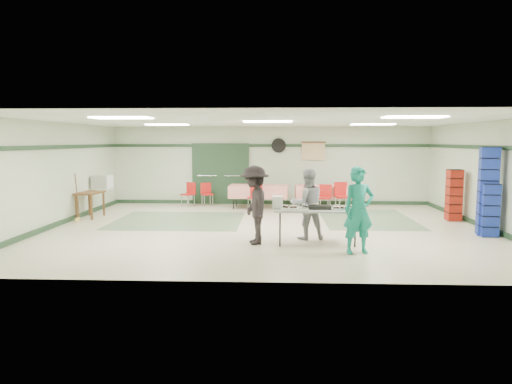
{
  "coord_description": "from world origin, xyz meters",
  "views": [
    {
      "loc": [
        0.21,
        -11.45,
        2.2
      ],
      "look_at": [
        -0.28,
        -0.3,
        0.96
      ],
      "focal_mm": 32.0,
      "sensor_mm": 36.0,
      "label": 1
    }
  ],
  "objects_px": {
    "chair_a": "(325,195)",
    "broom": "(77,197)",
    "chair_b": "(310,196)",
    "crate_stack_blue_a": "(489,210)",
    "chair_loose_b": "(189,192)",
    "printer_table": "(90,196)",
    "volunteer_grey": "(307,204)",
    "office_printer": "(102,182)",
    "serving_table": "(317,211)",
    "crate_stack_blue_b": "(488,191)",
    "chair_d": "(255,194)",
    "volunteer_dark": "(254,205)",
    "volunteer_teal": "(359,210)",
    "chair_c": "(342,193)",
    "dining_table_a": "(326,191)",
    "chair_loose_a": "(207,192)",
    "crate_stack_red": "(454,195)",
    "dining_table_b": "(259,191)"
  },
  "relations": [
    {
      "from": "chair_a",
      "to": "broom",
      "type": "bearing_deg",
      "value": -143.9
    },
    {
      "from": "chair_b",
      "to": "crate_stack_blue_a",
      "type": "height_order",
      "value": "crate_stack_blue_a"
    },
    {
      "from": "chair_loose_b",
      "to": "crate_stack_blue_a",
      "type": "distance_m",
      "value": 9.05
    },
    {
      "from": "chair_a",
      "to": "crate_stack_blue_a",
      "type": "relative_size",
      "value": 0.68
    },
    {
      "from": "printer_table",
      "to": "volunteer_grey",
      "type": "bearing_deg",
      "value": -17.48
    },
    {
      "from": "volunteer_grey",
      "to": "chair_a",
      "type": "distance_m",
      "value": 4.23
    },
    {
      "from": "printer_table",
      "to": "broom",
      "type": "distance_m",
      "value": 0.67
    },
    {
      "from": "office_printer",
      "to": "broom",
      "type": "distance_m",
      "value": 1.64
    },
    {
      "from": "serving_table",
      "to": "crate_stack_blue_b",
      "type": "xyz_separation_m",
      "value": [
        4.06,
        1.09,
        0.32
      ]
    },
    {
      "from": "crate_stack_blue_b",
      "to": "office_printer",
      "type": "distance_m",
      "value": 10.73
    },
    {
      "from": "chair_a",
      "to": "broom",
      "type": "xyz_separation_m",
      "value": [
        -6.99,
        -2.16,
        0.16
      ]
    },
    {
      "from": "broom",
      "to": "office_printer",
      "type": "bearing_deg",
      "value": 92.21
    },
    {
      "from": "chair_d",
      "to": "volunteer_grey",
      "type": "bearing_deg",
      "value": -56.94
    },
    {
      "from": "volunteer_dark",
      "to": "volunteer_teal",
      "type": "bearing_deg",
      "value": 57.6
    },
    {
      "from": "chair_c",
      "to": "crate_stack_blue_a",
      "type": "height_order",
      "value": "crate_stack_blue_a"
    },
    {
      "from": "printer_table",
      "to": "office_printer",
      "type": "distance_m",
      "value": 1.01
    },
    {
      "from": "office_printer",
      "to": "dining_table_a",
      "type": "bearing_deg",
      "value": 13.88
    },
    {
      "from": "chair_a",
      "to": "office_printer",
      "type": "height_order",
      "value": "office_printer"
    },
    {
      "from": "dining_table_a",
      "to": "chair_d",
      "type": "distance_m",
      "value": 2.36
    },
    {
      "from": "volunteer_dark",
      "to": "crate_stack_blue_b",
      "type": "distance_m",
      "value": 5.51
    },
    {
      "from": "chair_b",
      "to": "chair_loose_b",
      "type": "relative_size",
      "value": 0.96
    },
    {
      "from": "chair_loose_a",
      "to": "crate_stack_red",
      "type": "bearing_deg",
      "value": -45.39
    },
    {
      "from": "crate_stack_blue_a",
      "to": "broom",
      "type": "height_order",
      "value": "broom"
    },
    {
      "from": "chair_loose_a",
      "to": "chair_loose_b",
      "type": "relative_size",
      "value": 0.96
    },
    {
      "from": "volunteer_grey",
      "to": "dining_table_a",
      "type": "bearing_deg",
      "value": -113.68
    },
    {
      "from": "crate_stack_blue_a",
      "to": "printer_table",
      "type": "bearing_deg",
      "value": 168.18
    },
    {
      "from": "chair_a",
      "to": "crate_stack_blue_b",
      "type": "height_order",
      "value": "crate_stack_blue_b"
    },
    {
      "from": "crate_stack_blue_b",
      "to": "printer_table",
      "type": "xyz_separation_m",
      "value": [
        -10.3,
        2.05,
        -0.4
      ]
    },
    {
      "from": "dining_table_a",
      "to": "volunteer_dark",
      "type": "bearing_deg",
      "value": -111.78
    },
    {
      "from": "volunteer_teal",
      "to": "printer_table",
      "type": "distance_m",
      "value": 8.01
    },
    {
      "from": "dining_table_a",
      "to": "crate_stack_red",
      "type": "bearing_deg",
      "value": -32.88
    },
    {
      "from": "serving_table",
      "to": "printer_table",
      "type": "height_order",
      "value": "serving_table"
    },
    {
      "from": "dining_table_a",
      "to": "chair_loose_a",
      "type": "distance_m",
      "value": 4.03
    },
    {
      "from": "dining_table_a",
      "to": "chair_c",
      "type": "bearing_deg",
      "value": -52.02
    },
    {
      "from": "chair_c",
      "to": "printer_table",
      "type": "distance_m",
      "value": 7.59
    },
    {
      "from": "volunteer_teal",
      "to": "chair_d",
      "type": "xyz_separation_m",
      "value": [
        -2.27,
        5.43,
        -0.33
      ]
    },
    {
      "from": "volunteer_grey",
      "to": "crate_stack_blue_a",
      "type": "distance_m",
      "value": 4.26
    },
    {
      "from": "crate_stack_blue_a",
      "to": "chair_a",
      "type": "bearing_deg",
      "value": 132.87
    },
    {
      "from": "volunteer_grey",
      "to": "crate_stack_blue_a",
      "type": "xyz_separation_m",
      "value": [
        4.23,
        0.48,
        -0.18
      ]
    },
    {
      "from": "serving_table",
      "to": "chair_a",
      "type": "bearing_deg",
      "value": 82.14
    },
    {
      "from": "dining_table_b",
      "to": "crate_stack_blue_b",
      "type": "height_order",
      "value": "crate_stack_blue_b"
    },
    {
      "from": "serving_table",
      "to": "chair_loose_a",
      "type": "distance_m",
      "value": 6.54
    },
    {
      "from": "chair_c",
      "to": "printer_table",
      "type": "bearing_deg",
      "value": 176.83
    },
    {
      "from": "crate_stack_red",
      "to": "broom",
      "type": "bearing_deg",
      "value": -176.68
    },
    {
      "from": "crate_stack_blue_a",
      "to": "office_printer",
      "type": "height_order",
      "value": "crate_stack_blue_a"
    },
    {
      "from": "printer_table",
      "to": "volunteer_teal",
      "type": "bearing_deg",
      "value": -23.32
    },
    {
      "from": "volunteer_teal",
      "to": "printer_table",
      "type": "relative_size",
      "value": 1.84
    },
    {
      "from": "volunteer_grey",
      "to": "chair_loose_b",
      "type": "xyz_separation_m",
      "value": [
        -3.63,
        4.98,
        -0.3
      ]
    },
    {
      "from": "chair_loose_a",
      "to": "crate_stack_red",
      "type": "relative_size",
      "value": 0.55
    },
    {
      "from": "dining_table_b",
      "to": "chair_d",
      "type": "distance_m",
      "value": 0.58
    }
  ]
}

